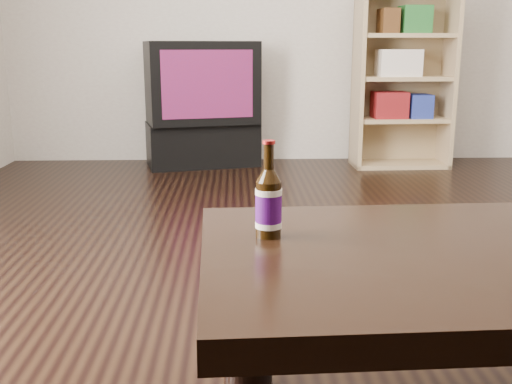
{
  "coord_description": "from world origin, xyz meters",
  "views": [
    {
      "loc": [
        -0.63,
        -2.06,
        0.95
      ],
      "look_at": [
        -0.58,
        -0.69,
        0.61
      ],
      "focal_mm": 42.0,
      "sensor_mm": 36.0,
      "label": 1
    }
  ],
  "objects_px": {
    "tv": "(201,82)",
    "bookshelf": "(401,74)",
    "coffee_table": "(494,275)",
    "tv_stand": "(203,144)",
    "beer_bottle": "(269,203)"
  },
  "relations": [
    {
      "from": "tv_stand",
      "to": "beer_bottle",
      "type": "relative_size",
      "value": 3.74
    },
    {
      "from": "bookshelf",
      "to": "coffee_table",
      "type": "relative_size",
      "value": 1.02
    },
    {
      "from": "tv_stand",
      "to": "beer_bottle",
      "type": "xyz_separation_m",
      "value": [
        0.34,
        -3.45,
        0.41
      ]
    },
    {
      "from": "tv_stand",
      "to": "bookshelf",
      "type": "bearing_deg",
      "value": -16.07
    },
    {
      "from": "tv",
      "to": "coffee_table",
      "type": "xyz_separation_m",
      "value": [
        0.86,
        -3.55,
        -0.23
      ]
    },
    {
      "from": "coffee_table",
      "to": "beer_bottle",
      "type": "height_order",
      "value": "beer_bottle"
    },
    {
      "from": "tv",
      "to": "bookshelf",
      "type": "height_order",
      "value": "bookshelf"
    },
    {
      "from": "beer_bottle",
      "to": "tv",
      "type": "bearing_deg",
      "value": 95.7
    },
    {
      "from": "tv_stand",
      "to": "tv",
      "type": "height_order",
      "value": "tv"
    },
    {
      "from": "tv_stand",
      "to": "tv",
      "type": "bearing_deg",
      "value": -90.0
    },
    {
      "from": "beer_bottle",
      "to": "coffee_table",
      "type": "bearing_deg",
      "value": -11.48
    },
    {
      "from": "tv",
      "to": "bookshelf",
      "type": "relative_size",
      "value": 0.67
    },
    {
      "from": "tv",
      "to": "beer_bottle",
      "type": "relative_size",
      "value": 4.05
    },
    {
      "from": "bookshelf",
      "to": "coffee_table",
      "type": "bearing_deg",
      "value": -102.85
    },
    {
      "from": "beer_bottle",
      "to": "tv_stand",
      "type": "bearing_deg",
      "value": 95.71
    }
  ]
}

